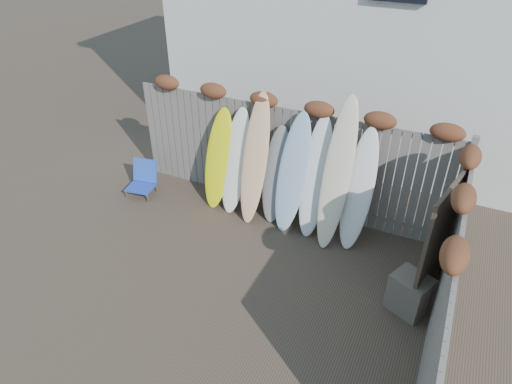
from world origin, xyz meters
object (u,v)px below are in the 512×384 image
at_px(wooden_crate, 410,293).
at_px(lattice_panel, 438,242).
at_px(beach_chair, 143,179).
at_px(surfboard_0, 218,159).

height_order(wooden_crate, lattice_panel, lattice_panel).
bearing_deg(beach_chair, surfboard_0, 14.12).
height_order(wooden_crate, surfboard_0, surfboard_0).
bearing_deg(wooden_crate, beach_chair, 170.37).
relative_size(beach_chair, lattice_panel, 0.34).
xyz_separation_m(beach_chair, surfboard_0, (1.53, 0.39, 0.62)).
bearing_deg(beach_chair, wooden_crate, -9.63).
bearing_deg(beach_chair, lattice_panel, -4.87).
xyz_separation_m(wooden_crate, lattice_panel, (0.20, 0.43, 0.68)).
bearing_deg(wooden_crate, surfboard_0, 161.26).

